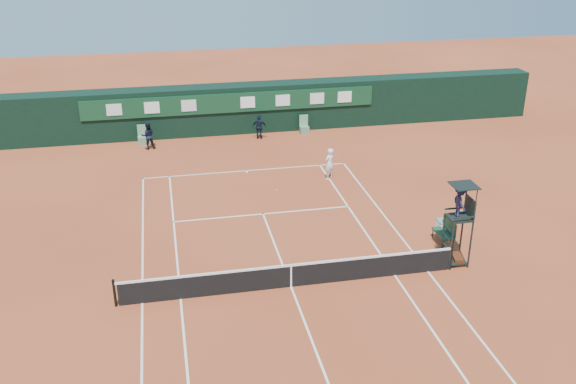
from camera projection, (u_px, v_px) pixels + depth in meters
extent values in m
plane|color=#B04C29|center=(291.00, 287.00, 24.11)|extent=(90.00, 90.00, 0.00)
cube|color=silver|center=(246.00, 171.00, 34.76)|extent=(11.05, 0.08, 0.01)
cube|color=white|center=(428.00, 271.00, 25.12)|extent=(0.08, 23.85, 0.01)
cube|color=silver|center=(142.00, 303.00, 23.11)|extent=(0.08, 23.85, 0.01)
cube|color=white|center=(395.00, 275.00, 24.86)|extent=(0.08, 23.85, 0.01)
cube|color=white|center=(181.00, 299.00, 23.36)|extent=(0.08, 23.85, 0.01)
cube|color=white|center=(263.00, 214.00, 29.84)|extent=(8.31, 0.08, 0.01)
cube|color=white|center=(291.00, 287.00, 24.11)|extent=(0.08, 12.88, 0.01)
cube|color=white|center=(247.00, 172.00, 34.62)|extent=(0.08, 0.30, 0.01)
cube|color=black|center=(291.00, 276.00, 23.93)|extent=(12.60, 0.04, 0.90)
cube|color=white|center=(291.00, 265.00, 23.74)|extent=(12.80, 0.06, 0.08)
cube|color=white|center=(291.00, 276.00, 23.93)|extent=(0.06, 0.05, 0.92)
cylinder|color=black|center=(451.00, 257.00, 25.06)|extent=(0.10, 0.10, 1.10)
cylinder|color=black|center=(115.00, 293.00, 22.72)|extent=(0.10, 0.10, 1.10)
cube|color=black|center=(230.00, 109.00, 40.30)|extent=(40.00, 1.50, 3.00)
cube|color=#103C21|center=(231.00, 103.00, 39.33)|extent=(18.00, 0.10, 1.20)
cube|color=silver|center=(114.00, 110.00, 37.99)|extent=(0.90, 0.04, 0.70)
cube|color=white|center=(152.00, 108.00, 38.39)|extent=(0.90, 0.04, 0.70)
cube|color=silver|center=(189.00, 106.00, 38.79)|extent=(0.90, 0.04, 0.70)
cube|color=white|center=(248.00, 102.00, 39.45)|extent=(0.90, 0.04, 0.70)
cube|color=white|center=(283.00, 100.00, 39.85)|extent=(0.90, 0.04, 0.70)
cube|color=silver|center=(317.00, 98.00, 40.26)|extent=(0.90, 0.04, 0.70)
cube|color=white|center=(345.00, 97.00, 40.59)|extent=(0.90, 0.04, 0.70)
cube|color=#5B8C63|center=(143.00, 140.00, 38.65)|extent=(0.55, 0.50, 0.46)
cube|color=#60946B|center=(142.00, 130.00, 38.61)|extent=(0.55, 0.06, 0.70)
cube|color=#578563|center=(304.00, 130.00, 40.47)|extent=(0.55, 0.50, 0.46)
cube|color=#61946A|center=(304.00, 120.00, 40.44)|extent=(0.55, 0.06, 0.70)
cylinder|color=black|center=(451.00, 247.00, 24.87)|extent=(0.07, 0.07, 2.00)
cylinder|color=black|center=(443.00, 238.00, 25.59)|extent=(0.07, 0.07, 2.00)
cylinder|color=black|center=(470.00, 245.00, 25.02)|extent=(0.07, 0.07, 2.00)
cylinder|color=black|center=(461.00, 236.00, 25.73)|extent=(0.07, 0.07, 2.00)
cube|color=black|center=(459.00, 218.00, 24.88)|extent=(0.85, 0.85, 0.08)
cube|color=black|center=(470.00, 207.00, 24.79)|extent=(0.06, 0.85, 0.80)
cube|color=black|center=(465.00, 218.00, 24.42)|extent=(0.85, 0.05, 0.06)
cube|color=black|center=(455.00, 208.00, 25.17)|extent=(0.85, 0.05, 0.06)
cylinder|color=black|center=(476.00, 201.00, 24.25)|extent=(0.04, 0.04, 1.00)
cylinder|color=black|center=(467.00, 193.00, 24.96)|extent=(0.04, 0.04, 1.00)
cube|color=black|center=(464.00, 185.00, 24.34)|extent=(0.95, 0.95, 0.04)
cube|color=black|center=(454.00, 260.00, 25.64)|extent=(0.80, 0.80, 0.05)
cube|color=black|center=(445.00, 256.00, 25.47)|extent=(0.04, 0.80, 0.04)
cube|color=black|center=(446.00, 247.00, 25.31)|extent=(0.04, 0.80, 0.04)
cube|color=black|center=(447.00, 238.00, 25.15)|extent=(0.04, 0.80, 0.04)
cube|color=black|center=(448.00, 229.00, 24.98)|extent=(0.04, 0.80, 0.04)
imported|color=#1C1933|center=(460.00, 202.00, 24.60)|extent=(0.47, 0.82, 1.28)
cube|color=#19402C|center=(443.00, 233.00, 27.10)|extent=(0.55, 1.20, 0.08)
cube|color=#173B21|center=(450.00, 226.00, 27.00)|extent=(0.06, 1.20, 0.60)
cylinder|color=black|center=(443.00, 245.00, 26.67)|extent=(0.04, 0.04, 0.41)
cylinder|color=black|center=(453.00, 244.00, 26.75)|extent=(0.04, 0.04, 0.41)
cylinder|color=black|center=(433.00, 233.00, 27.65)|extent=(0.04, 0.04, 0.41)
cylinder|color=black|center=(442.00, 232.00, 27.73)|extent=(0.04, 0.04, 0.41)
cube|color=black|center=(457.00, 259.00, 25.75)|extent=(0.51, 0.87, 0.30)
cube|color=white|center=(444.00, 227.00, 27.95)|extent=(0.55, 0.55, 0.60)
cube|color=#5D8E6A|center=(444.00, 221.00, 27.82)|extent=(0.57, 0.57, 0.05)
sphere|color=#C2DF33|center=(277.00, 190.00, 32.26)|extent=(0.08, 0.08, 0.08)
imported|color=white|center=(329.00, 164.00, 33.41)|extent=(0.74, 0.69, 1.69)
imported|color=black|center=(148.00, 136.00, 37.63)|extent=(0.86, 0.70, 1.63)
imported|color=black|center=(259.00, 127.00, 39.28)|extent=(0.97, 0.63, 1.53)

